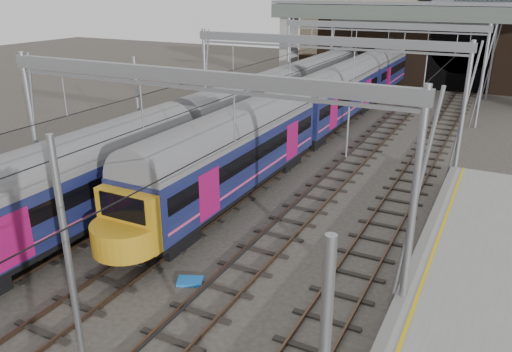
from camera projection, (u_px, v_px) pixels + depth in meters
The scene contains 7 objects.
tracks at pixel (269, 202), 25.95m from camera, with size 14.40×80.00×0.22m.
overhead_line at pixel (318, 60), 29.04m from camera, with size 16.80×80.00×8.00m.
retaining_wall at pixel (427, 48), 54.59m from camera, with size 28.00×2.75×9.00m.
overbridge at pixel (406, 23), 49.21m from camera, with size 28.00×3.00×9.25m.
train_main at pixel (364, 80), 46.26m from camera, with size 2.86×65.99×4.89m.
train_second at pixel (245, 111), 34.78m from camera, with size 2.72×47.13×4.70m.
equip_cover_b at pixel (190, 281), 18.91m from camera, with size 0.96×0.68×0.11m, color blue.
Camera 1 is at (10.24, -6.48, 10.47)m, focal length 35.00 mm.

